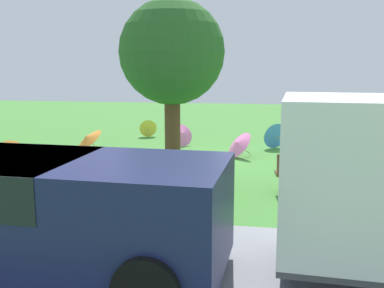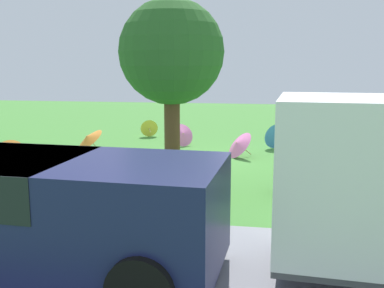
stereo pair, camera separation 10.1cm
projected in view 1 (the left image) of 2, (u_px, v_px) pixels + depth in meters
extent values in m
plane|color=#478C38|center=(192.00, 163.00, 12.57)|extent=(40.00, 40.00, 0.00)
cube|color=gray|center=(113.00, 268.00, 6.05)|extent=(40.00, 3.80, 0.01)
cube|color=#191E4C|center=(51.00, 209.00, 5.87)|extent=(4.69, 2.13, 1.35)
cylinder|color=black|center=(187.00, 227.00, 6.54)|extent=(0.77, 0.26, 0.76)
cube|color=brown|center=(314.00, 174.00, 9.43)|extent=(1.63, 0.59, 0.05)
cube|color=brown|center=(316.00, 166.00, 9.20)|extent=(1.60, 0.25, 0.45)
cube|color=black|center=(283.00, 184.00, 9.51)|extent=(0.12, 0.41, 0.45)
cube|color=black|center=(344.00, 185.00, 9.42)|extent=(0.12, 0.41, 0.45)
cylinder|color=brown|center=(173.00, 131.00, 10.96)|extent=(0.38, 0.38, 2.27)
sphere|color=#286023|center=(172.00, 52.00, 10.63)|extent=(2.52, 2.52, 2.52)
cylinder|color=tan|center=(331.00, 149.00, 12.90)|extent=(0.15, 0.38, 0.11)
cone|color=teal|center=(327.00, 145.00, 13.16)|extent=(0.85, 0.56, 0.80)
sphere|color=tan|center=(325.00, 144.00, 13.24)|extent=(0.05, 0.05, 0.04)
cylinder|color=tan|center=(178.00, 137.00, 15.48)|extent=(0.28, 0.37, 0.25)
cone|color=pink|center=(182.00, 134.00, 15.20)|extent=(0.97, 0.90, 0.80)
sphere|color=tan|center=(183.00, 133.00, 15.13)|extent=(0.06, 0.06, 0.05)
cylinder|color=tan|center=(280.00, 139.00, 14.49)|extent=(0.28, 0.48, 0.14)
cone|color=#4C8CE5|center=(274.00, 135.00, 14.79)|extent=(0.90, 0.70, 0.86)
sphere|color=tan|center=(273.00, 134.00, 14.86)|extent=(0.05, 0.06, 0.04)
cylinder|color=tan|center=(380.00, 167.00, 11.38)|extent=(0.19, 0.27, 0.32)
cylinder|color=tan|center=(211.00, 180.00, 9.17)|extent=(0.16, 0.56, 0.16)
cone|color=yellow|center=(204.00, 180.00, 8.81)|extent=(1.02, 0.64, 0.97)
sphere|color=tan|center=(202.00, 180.00, 8.72)|extent=(0.05, 0.05, 0.04)
cylinder|color=tan|center=(245.00, 150.00, 13.44)|extent=(0.36, 0.22, 0.32)
cone|color=pink|center=(238.00, 144.00, 13.31)|extent=(1.05, 1.14, 0.81)
sphere|color=tan|center=(236.00, 142.00, 13.28)|extent=(0.06, 0.06, 0.05)
cylinder|color=tan|center=(94.00, 146.00, 14.14)|extent=(0.27, 0.23, 0.40)
cone|color=orange|center=(88.00, 138.00, 13.99)|extent=(1.23, 1.24, 0.71)
sphere|color=tan|center=(86.00, 136.00, 13.96)|extent=(0.06, 0.06, 0.05)
cylinder|color=tan|center=(11.00, 159.00, 12.20)|extent=(0.15, 0.46, 0.37)
cone|color=orange|center=(8.00, 154.00, 11.88)|extent=(1.03, 0.87, 0.80)
sphere|color=tan|center=(7.00, 152.00, 11.81)|extent=(0.05, 0.06, 0.05)
cylinder|color=tan|center=(149.00, 130.00, 16.96)|extent=(0.17, 0.40, 0.10)
cone|color=yellow|center=(148.00, 128.00, 17.22)|extent=(0.71, 0.48, 0.68)
sphere|color=tan|center=(148.00, 127.00, 17.28)|extent=(0.05, 0.05, 0.04)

